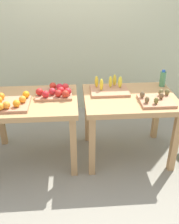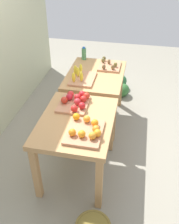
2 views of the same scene
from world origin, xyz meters
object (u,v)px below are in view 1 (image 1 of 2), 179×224
Objects in this scene: display_table_left at (31,109)px; kiwi_bin at (156,100)px; apple_bin at (56,92)px; water_bottle at (163,79)px; orange_bin at (8,103)px; display_table_right at (129,106)px; banana_crate at (109,89)px.

display_table_left is 1.39m from kiwi_bin.
water_bottle is at bearing 8.25° from apple_bin.
orange_bin is at bearing -166.74° from water_bottle.
kiwi_bin is (1.57, -0.02, -0.01)m from orange_bin.
water_bottle is (1.57, 0.27, 0.21)m from display_table_left.
banana_crate is at bearing 144.81° from display_table_right.
display_table_left is 1.61m from water_bottle.
display_table_right is at bearing 146.78° from kiwi_bin.
display_table_left is 2.35× the size of orange_bin.
display_table_left is 2.50× the size of apple_bin.
apple_bin is at bearing -173.55° from banana_crate.
kiwi_bin is at bearing -34.15° from banana_crate.
display_table_right is 5.06× the size of water_bottle.
orange_bin is 2.15× the size of water_bottle.
kiwi_bin is (0.47, -0.32, -0.01)m from banana_crate.
kiwi_bin reaches higher than display_table_left.
banana_crate is (0.62, 0.07, -0.01)m from apple_bin.
banana_crate reaches higher than display_table_left.
apple_bin is at bearing 16.58° from display_table_left.
orange_bin is 1.82m from water_bottle.
banana_crate reaches higher than orange_bin.
display_table_left is at bearing 173.23° from kiwi_bin.
orange_bin is 0.53m from apple_bin.
apple_bin is at bearing 174.31° from display_table_right.
water_bottle is at bearing 64.69° from kiwi_bin.
orange_bin is at bearing -154.43° from apple_bin.
orange_bin is (-1.32, -0.15, 0.16)m from display_table_right.
apple_bin is (0.28, 0.08, 0.16)m from display_table_left.
display_table_left is at bearing 36.17° from orange_bin.
display_table_right is 0.57m from water_bottle.
banana_crate reaches higher than kiwi_bin.
kiwi_bin is 1.75× the size of water_bottle.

